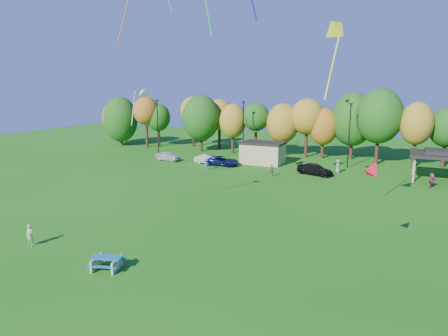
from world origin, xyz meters
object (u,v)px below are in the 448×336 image
at_px(car_a, 168,156).
at_px(car_b, 208,159).
at_px(kite_flyer, 30,235).
at_px(picnic_table, 107,262).
at_px(car_d, 315,169).
at_px(car_c, 223,161).

bearing_deg(car_a, car_b, -79.51).
distance_m(kite_flyer, car_b, 33.59).
bearing_deg(picnic_table, car_d, 64.39).
relative_size(car_c, car_d, 1.01).
height_order(car_a, car_b, car_a).
xyz_separation_m(picnic_table, kite_flyer, (-7.59, 0.60, 0.33)).
distance_m(picnic_table, car_c, 34.49).
bearing_deg(car_d, car_b, 104.38).
bearing_deg(car_b, kite_flyer, 178.91).
relative_size(kite_flyer, car_a, 0.38).
xyz_separation_m(kite_flyer, car_a, (-9.63, 33.03, -0.09)).
height_order(kite_flyer, car_c, kite_flyer).
bearing_deg(car_b, car_a, 87.86).
bearing_deg(car_c, car_a, 89.95).
distance_m(picnic_table, car_b, 35.61).
height_order(kite_flyer, car_b, kite_flyer).
bearing_deg(kite_flyer, picnic_table, -6.06).
bearing_deg(car_d, car_c, 105.77).
relative_size(car_b, car_c, 0.86).
bearing_deg(picnic_table, car_a, 101.36).
distance_m(picnic_table, kite_flyer, 7.62).
height_order(kite_flyer, car_a, kite_flyer).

